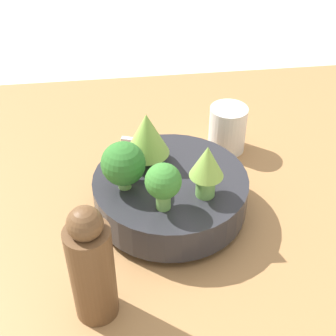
# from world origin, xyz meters

# --- Properties ---
(ground_plane) EXTENTS (6.00, 6.00, 0.00)m
(ground_plane) POSITION_xyz_m (0.00, 0.00, 0.00)
(ground_plane) COLOR beige
(table) EXTENTS (1.05, 0.88, 0.04)m
(table) POSITION_xyz_m (0.00, 0.00, 0.02)
(table) COLOR #9E7042
(table) RESTS_ON ground_plane
(bowl) EXTENTS (0.24, 0.24, 0.07)m
(bowl) POSITION_xyz_m (0.00, 0.02, 0.08)
(bowl) COLOR #28282D
(bowl) RESTS_ON table
(romanesco_piece_near) EXTENTS (0.07, 0.07, 0.09)m
(romanesco_piece_near) POSITION_xyz_m (0.03, -0.02, 0.16)
(romanesco_piece_near) COLOR #6BA34C
(romanesco_piece_near) RESTS_ON bowl
(broccoli_floret_back) EXTENTS (0.05, 0.05, 0.07)m
(broccoli_floret_back) POSITION_xyz_m (0.02, 0.08, 0.15)
(broccoli_floret_back) COLOR #6BA34C
(broccoli_floret_back) RESTS_ON bowl
(romanesco_piece_far) EXTENTS (0.05, 0.05, 0.08)m
(romanesco_piece_far) POSITION_xyz_m (-0.04, 0.07, 0.16)
(romanesco_piece_far) COLOR #6BA34C
(romanesco_piece_far) RESTS_ON bowl
(broccoli_floret_right) EXTENTS (0.06, 0.06, 0.08)m
(broccoli_floret_right) POSITION_xyz_m (0.07, 0.03, 0.15)
(broccoli_floret_right) COLOR #7AB256
(broccoli_floret_right) RESTS_ON bowl
(cup) EXTENTS (0.07, 0.07, 0.09)m
(cup) POSITION_xyz_m (-0.13, -0.13, 0.08)
(cup) COLOR silver
(cup) RESTS_ON table
(pepper_mill) EXTENTS (0.05, 0.05, 0.18)m
(pepper_mill) POSITION_xyz_m (0.12, 0.19, 0.12)
(pepper_mill) COLOR brown
(pepper_mill) RESTS_ON table
(fork) EXTENTS (0.18, 0.07, 0.01)m
(fork) POSITION_xyz_m (-0.02, -0.16, 0.04)
(fork) COLOR silver
(fork) RESTS_ON table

